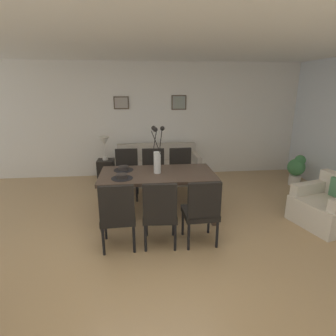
{
  "coord_description": "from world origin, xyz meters",
  "views": [
    {
      "loc": [
        -0.16,
        -3.11,
        2.03
      ],
      "look_at": [
        0.27,
        1.06,
        0.78
      ],
      "focal_mm": 28.76,
      "sensor_mm": 36.0,
      "label": 1
    }
  ],
  "objects_px": {
    "centerpiece_vase": "(157,156)",
    "armchair": "(329,207)",
    "framed_picture_center": "(179,102)",
    "sofa": "(158,169)",
    "dining_chair_near_left": "(118,213)",
    "dining_chair_far_left": "(160,211)",
    "dining_table": "(157,178)",
    "dining_chair_mid_left": "(202,209)",
    "bowl_near_left": "(122,176)",
    "framed_picture_left": "(121,103)",
    "side_table": "(106,171)",
    "dining_chair_far_right": "(154,171)",
    "potted_plant": "(296,168)",
    "dining_chair_near_right": "(127,171)",
    "dining_chair_mid_right": "(181,170)",
    "bowl_near_right": "(123,168)",
    "table_lamp": "(104,143)"
  },
  "relations": [
    {
      "from": "bowl_near_left",
      "to": "sofa",
      "type": "height_order",
      "value": "bowl_near_left"
    },
    {
      "from": "dining_chair_far_left",
      "to": "centerpiece_vase",
      "type": "bearing_deg",
      "value": 88.2
    },
    {
      "from": "dining_table",
      "to": "dining_chair_near_left",
      "type": "height_order",
      "value": "dining_chair_near_left"
    },
    {
      "from": "sofa",
      "to": "armchair",
      "type": "height_order",
      "value": "sofa"
    },
    {
      "from": "side_table",
      "to": "dining_chair_far_left",
      "type": "bearing_deg",
      "value": -69.39
    },
    {
      "from": "dining_chair_mid_left",
      "to": "framed_picture_center",
      "type": "xyz_separation_m",
      "value": [
        0.14,
        3.15,
        1.2
      ]
    },
    {
      "from": "dining_chair_far_right",
      "to": "bowl_near_right",
      "type": "xyz_separation_m",
      "value": [
        -0.52,
        -0.64,
        0.27
      ]
    },
    {
      "from": "sofa",
      "to": "potted_plant",
      "type": "distance_m",
      "value": 3.01
    },
    {
      "from": "sofa",
      "to": "framed_picture_center",
      "type": "height_order",
      "value": "framed_picture_center"
    },
    {
      "from": "dining_chair_far_left",
      "to": "side_table",
      "type": "bearing_deg",
      "value": 110.61
    },
    {
      "from": "dining_table",
      "to": "framed_picture_left",
      "type": "bearing_deg",
      "value": 106.27
    },
    {
      "from": "dining_chair_near_right",
      "to": "side_table",
      "type": "relative_size",
      "value": 1.77
    },
    {
      "from": "dining_chair_near_right",
      "to": "dining_chair_mid_right",
      "type": "height_order",
      "value": "same"
    },
    {
      "from": "dining_chair_near_left",
      "to": "dining_chair_far_left",
      "type": "height_order",
      "value": "same"
    },
    {
      "from": "dining_chair_near_left",
      "to": "dining_chair_near_right",
      "type": "xyz_separation_m",
      "value": [
        0.04,
        1.79,
        0.0
      ]
    },
    {
      "from": "dining_chair_far_left",
      "to": "dining_chair_mid_right",
      "type": "height_order",
      "value": "same"
    },
    {
      "from": "table_lamp",
      "to": "framed_picture_left",
      "type": "xyz_separation_m",
      "value": [
        0.37,
        0.49,
        0.82
      ]
    },
    {
      "from": "armchair",
      "to": "centerpiece_vase",
      "type": "bearing_deg",
      "value": 167.85
    },
    {
      "from": "dining_chair_mid_right",
      "to": "framed_picture_center",
      "type": "bearing_deg",
      "value": 84.22
    },
    {
      "from": "sofa",
      "to": "dining_chair_far_right",
      "type": "bearing_deg",
      "value": -98.84
    },
    {
      "from": "framed_picture_center",
      "to": "sofa",
      "type": "bearing_deg",
      "value": -137.9
    },
    {
      "from": "dining_table",
      "to": "side_table",
      "type": "bearing_deg",
      "value": 120.29
    },
    {
      "from": "dining_chair_near_left",
      "to": "potted_plant",
      "type": "distance_m",
      "value": 4.18
    },
    {
      "from": "dining_chair_mid_left",
      "to": "framed_picture_left",
      "type": "bearing_deg",
      "value": 110.41
    },
    {
      "from": "dining_chair_near_right",
      "to": "armchair",
      "type": "bearing_deg",
      "value": -24.83
    },
    {
      "from": "centerpiece_vase",
      "to": "dining_chair_mid_left",
      "type": "bearing_deg",
      "value": -60.33
    },
    {
      "from": "framed_picture_left",
      "to": "side_table",
      "type": "bearing_deg",
      "value": -127.01
    },
    {
      "from": "dining_chair_far_left",
      "to": "potted_plant",
      "type": "relative_size",
      "value": 1.37
    },
    {
      "from": "dining_chair_mid_right",
      "to": "table_lamp",
      "type": "xyz_separation_m",
      "value": [
        -1.54,
        0.9,
        0.38
      ]
    },
    {
      "from": "framed_picture_center",
      "to": "potted_plant",
      "type": "distance_m",
      "value": 2.96
    },
    {
      "from": "dining_chair_mid_left",
      "to": "dining_chair_mid_right",
      "type": "relative_size",
      "value": 1.0
    },
    {
      "from": "dining_chair_near_left",
      "to": "dining_chair_near_right",
      "type": "distance_m",
      "value": 1.79
    },
    {
      "from": "dining_chair_near_right",
      "to": "dining_chair_far_right",
      "type": "xyz_separation_m",
      "value": [
        0.51,
        -0.03,
        0.0
      ]
    },
    {
      "from": "dining_table",
      "to": "armchair",
      "type": "distance_m",
      "value": 2.67
    },
    {
      "from": "dining_chair_near_left",
      "to": "potted_plant",
      "type": "height_order",
      "value": "dining_chair_near_left"
    },
    {
      "from": "armchair",
      "to": "framed_picture_left",
      "type": "relative_size",
      "value": 2.9
    },
    {
      "from": "bowl_near_right",
      "to": "armchair",
      "type": "relative_size",
      "value": 0.17
    },
    {
      "from": "dining_chair_mid_left",
      "to": "centerpiece_vase",
      "type": "bearing_deg",
      "value": 119.67
    },
    {
      "from": "centerpiece_vase",
      "to": "armchair",
      "type": "relative_size",
      "value": 0.75
    },
    {
      "from": "bowl_near_right",
      "to": "framed_picture_center",
      "type": "height_order",
      "value": "framed_picture_center"
    },
    {
      "from": "dining_chair_far_right",
      "to": "potted_plant",
      "type": "distance_m",
      "value": 3.1
    },
    {
      "from": "dining_chair_near_right",
      "to": "bowl_near_left",
      "type": "bearing_deg",
      "value": -90.6
    },
    {
      "from": "dining_table",
      "to": "potted_plant",
      "type": "relative_size",
      "value": 2.69
    },
    {
      "from": "framed_picture_left",
      "to": "dining_table",
      "type": "bearing_deg",
      "value": -73.73
    },
    {
      "from": "centerpiece_vase",
      "to": "sofa",
      "type": "height_order",
      "value": "centerpiece_vase"
    },
    {
      "from": "dining_table",
      "to": "dining_chair_mid_left",
      "type": "xyz_separation_m",
      "value": [
        0.52,
        -0.9,
        -0.15
      ]
    },
    {
      "from": "centerpiece_vase",
      "to": "framed_picture_left",
      "type": "xyz_separation_m",
      "value": [
        -0.66,
        2.24,
        0.69
      ]
    },
    {
      "from": "bowl_near_left",
      "to": "dining_chair_mid_left",
      "type": "bearing_deg",
      "value": -33.25
    },
    {
      "from": "sofa",
      "to": "dining_chair_mid_left",
      "type": "bearing_deg",
      "value": -81.58
    },
    {
      "from": "table_lamp",
      "to": "framed_picture_left",
      "type": "bearing_deg",
      "value": 52.99
    }
  ]
}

